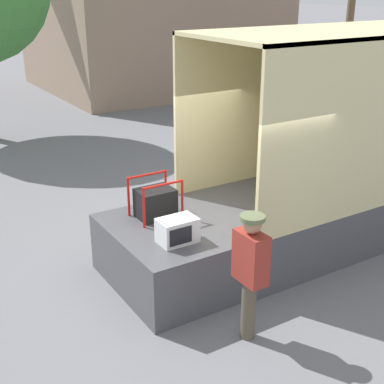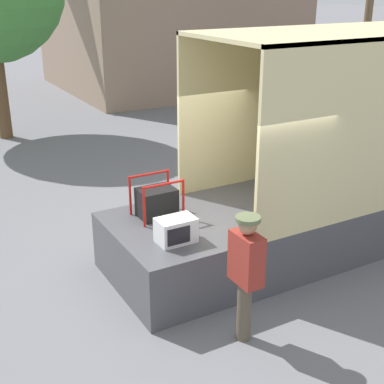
# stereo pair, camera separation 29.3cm
# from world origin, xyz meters

# --- Properties ---
(ground_plane) EXTENTS (160.00, 160.00, 0.00)m
(ground_plane) POSITION_xyz_m (0.00, 0.00, 0.00)
(ground_plane) COLOR slate
(tailgate_deck) EXTENTS (1.51, 2.04, 0.89)m
(tailgate_deck) POSITION_xyz_m (-0.76, 0.00, 0.44)
(tailgate_deck) COLOR #4C4C51
(tailgate_deck) RESTS_ON ground
(microwave) EXTENTS (0.51, 0.35, 0.34)m
(microwave) POSITION_xyz_m (-0.85, -0.46, 1.06)
(microwave) COLOR white
(microwave) RESTS_ON tailgate_deck
(portable_generator) EXTENTS (0.66, 0.53, 0.60)m
(portable_generator) POSITION_xyz_m (-0.68, 0.42, 1.11)
(portable_generator) COLOR black
(portable_generator) RESTS_ON tailgate_deck
(worker_person) EXTENTS (0.30, 0.44, 1.65)m
(worker_person) POSITION_xyz_m (-0.55, -1.65, 1.01)
(worker_person) COLOR brown
(worker_person) RESTS_ON ground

